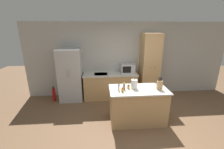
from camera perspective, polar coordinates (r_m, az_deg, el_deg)
The scene contains 14 objects.
ground_plane at distance 3.92m, azimuth 12.29°, elevation -21.05°, with size 14.00×14.00×0.00m, color brown.
wall_back at distance 5.45m, azimuth 6.21°, elevation 5.66°, with size 7.20×0.06×2.60m.
refrigerator at distance 5.21m, azimuth -15.48°, elevation -0.20°, with size 0.75×0.67×1.77m.
back_counter at distance 5.30m, azimuth -0.62°, elevation -4.24°, with size 1.86×0.64×0.89m.
pantry_cabinet at distance 5.35m, azimuth 14.03°, elevation 3.00°, with size 0.60×0.64×2.24m.
kitchen_island at distance 4.05m, azimuth 9.68°, elevation -11.48°, with size 1.47×0.78×0.93m.
microwave at distance 5.27m, azimuth 5.93°, elevation 2.43°, with size 0.47×0.39×0.32m.
knife_block at distance 3.90m, azimuth 17.68°, elevation -3.84°, with size 0.13×0.07×0.33m.
spice_bottle_tall_dark at distance 3.67m, azimuth 2.58°, elevation -5.04°, with size 0.04×0.04×0.17m.
spice_bottle_short_red at distance 3.80m, azimuth 6.29°, elevation -4.75°, with size 0.06×0.06×0.10m.
spice_bottle_amber_oil at distance 3.61m, azimuth 4.04°, elevation -5.92°, with size 0.06×0.06×0.11m.
spice_bottle_green_herb at distance 3.73m, azimuth 4.62°, elevation -4.56°, with size 0.05×0.05×0.18m.
kettle at distance 3.82m, azimuth 8.44°, elevation -3.62°, with size 0.15×0.15×0.26m.
fire_extinguisher at distance 5.50m, azimuth -21.22°, elevation -7.14°, with size 0.10×0.10×0.52m.
Camera 1 is at (-1.02, -2.90, 2.43)m, focal length 24.00 mm.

